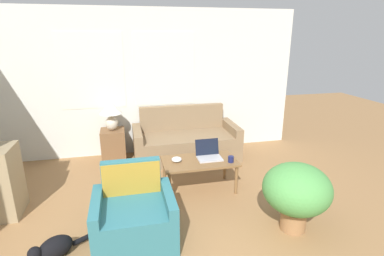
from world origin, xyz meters
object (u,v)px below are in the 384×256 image
coffee_table (199,164)px  snack_bowl (177,159)px  laptop (209,154)px  table_lamp (111,111)px  armchair (134,217)px  potted_plant (297,191)px  cup_navy (231,159)px  cat_black (54,248)px  couch (185,142)px

coffee_table → snack_bowl: bearing=174.8°
laptop → table_lamp: bearing=136.4°
armchair → table_lamp: bearing=96.4°
snack_bowl → potted_plant: (1.14, -1.18, 0.01)m
table_lamp → cup_navy: 2.26m
snack_bowl → cat_black: (-1.44, -1.06, -0.37)m
armchair → snack_bowl: size_ratio=6.01×
coffee_table → cup_navy: bearing=-21.2°
snack_bowl → potted_plant: potted_plant is taller
armchair → coffee_table: bearing=43.6°
laptop → potted_plant: 1.38m
table_lamp → potted_plant: (2.03, -2.51, -0.40)m
table_lamp → potted_plant: size_ratio=0.64×
table_lamp → snack_bowl: (0.89, -1.33, -0.41)m
couch → cup_navy: 1.45m
laptop → cup_navy: (0.26, -0.22, -0.01)m
armchair → cup_navy: 1.58m
laptop → potted_plant: bearing=-61.1°
coffee_table → laptop: size_ratio=3.02×
table_lamp → cup_navy: bearing=-43.1°
snack_bowl → cat_black: 1.83m
armchair → laptop: size_ratio=2.45×
couch → snack_bowl: 1.27m
laptop → snack_bowl: bearing=-176.0°
potted_plant → couch: bearing=107.9°
coffee_table → snack_bowl: size_ratio=7.40×
coffee_table → laptop: (0.15, 0.06, 0.11)m
laptop → cup_navy: bearing=-40.6°
couch → armchair: couch is taller
cup_navy → laptop: bearing=139.4°
snack_bowl → couch: bearing=72.6°
snack_bowl → cat_black: size_ratio=0.26×
cat_black → couch: bearing=-160.3°
coffee_table → snack_bowl: (-0.32, 0.03, 0.08)m
coffee_table → cat_black: bearing=-149.8°
armchair → laptop: bearing=41.3°
potted_plant → cat_black: bearing=177.3°
couch → table_lamp: table_lamp is taller
armchair → cat_black: size_ratio=1.55×
coffee_table → cup_navy: size_ratio=11.91×
armchair → potted_plant: (1.78, -0.23, 0.23)m
armchair → laptop: armchair is taller
armchair → cup_navy: bearing=28.9°
table_lamp → snack_bowl: size_ratio=3.62×
cat_black → laptop: bearing=178.2°
snack_bowl → cat_black: snack_bowl is taller
cup_navy → cat_black: (-2.17, -0.87, -0.38)m
armchair → coffee_table: 1.33m
potted_plant → laptop: bearing=118.9°
laptop → armchair: bearing=-138.7°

